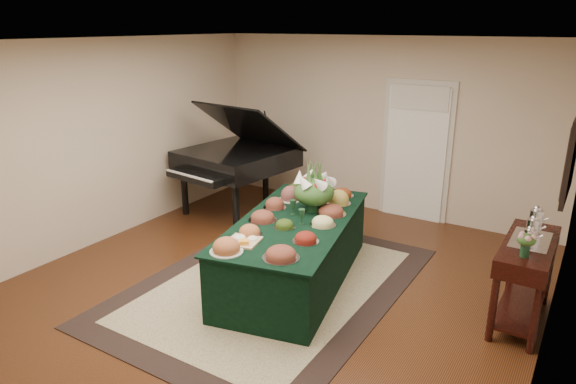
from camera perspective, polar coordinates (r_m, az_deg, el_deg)
The scene contains 14 objects.
ground at distance 5.99m, azimuth -1.54°, elevation -10.36°, with size 6.00×6.00×0.00m, color black.
area_rug at distance 6.00m, azimuth -1.74°, elevation -10.20°, with size 2.68×3.76×0.01m.
kitchen_doorway at distance 7.92m, azimuth 14.03°, elevation 4.24°, with size 1.05×0.07×2.10m.
buffet_table at distance 5.92m, azimuth 0.75°, elevation -6.51°, with size 1.66×2.66×0.77m.
food_platters at distance 5.83m, azimuth 0.97°, elevation -2.35°, with size 1.21×2.42×0.14m.
cutting_board at distance 5.22m, azimuth -4.93°, elevation -5.13°, with size 0.37×0.37×0.10m.
green_goblets at distance 5.76m, azimuth 1.02°, elevation -2.19°, with size 0.31×0.28×0.18m.
floral_centerpiece at distance 5.97m, azimuth 2.91°, elevation 0.59°, with size 0.50×0.50×0.50m.
grand_piano at distance 7.98m, azimuth -5.75°, elevation 3.77°, with size 1.72×1.88×1.76m.
wicker_basket at distance 7.26m, azimuth -1.37°, elevation -3.94°, with size 0.40×0.40×0.25m, color olive.
mahogany_sideboard at distance 5.54m, azimuth 25.01°, elevation -6.94°, with size 0.45×1.21×0.87m.
tea_service at distance 5.49m, azimuth 25.54°, elevation -3.68°, with size 0.34×0.58×0.30m.
pink_bouquet at distance 5.06m, azimuth 24.96°, elevation -4.92°, with size 0.18×0.18×0.24m.
wall_painting at distance 5.20m, azimuth 29.00°, elevation 3.54°, with size 0.05×0.95×0.75m.
Camera 1 is at (2.90, -4.38, 2.87)m, focal length 32.00 mm.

